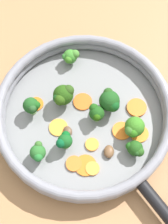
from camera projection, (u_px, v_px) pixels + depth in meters
ground_plane at (84, 118)px, 0.69m from camera, size 4.00×4.00×0.00m
skillet at (84, 117)px, 0.68m from camera, size 0.36×0.36×0.02m
skillet_rim_wall at (84, 111)px, 0.65m from camera, size 0.38×0.38×0.04m
skillet_rivet_left at (122, 187)px, 0.60m from camera, size 0.01×0.01×0.01m
skillet_rivet_right at (147, 168)px, 0.62m from camera, size 0.01×0.01×0.01m
carrot_slice_0 at (36, 104)px, 0.68m from camera, size 0.04×0.04×0.00m
carrot_slice_1 at (139, 134)px, 0.65m from camera, size 0.05×0.05×0.00m
carrot_slice_2 at (137, 108)px, 0.68m from camera, size 0.06×0.06×0.01m
carrot_slice_3 at (58, 127)px, 0.66m from camera, size 0.04×0.04×0.00m
carrot_slice_4 at (92, 144)px, 0.64m from camera, size 0.03×0.03×0.00m
carrot_slice_5 at (92, 168)px, 0.62m from camera, size 0.03×0.03×0.01m
carrot_slice_6 at (86, 165)px, 0.62m from camera, size 0.06×0.06×0.00m
carrot_slice_7 at (74, 164)px, 0.63m from camera, size 0.05×0.05×0.00m
carrot_slice_8 at (83, 102)px, 0.68m from camera, size 0.06×0.06×0.00m
carrot_slice_9 at (122, 131)px, 0.66m from camera, size 0.05×0.05×0.00m
broccoli_floret_0 at (135, 149)px, 0.62m from camera, size 0.04×0.03×0.04m
broccoli_floret_1 at (32, 106)px, 0.65m from camera, size 0.04×0.03×0.05m
broccoli_floret_2 at (70, 57)px, 0.71m from camera, size 0.03×0.04×0.04m
broccoli_floret_3 at (65, 141)px, 0.62m from camera, size 0.03×0.04×0.04m
broccoli_floret_4 at (38, 153)px, 0.61m from camera, size 0.03×0.03×0.04m
broccoli_floret_5 at (134, 128)px, 0.63m from camera, size 0.04×0.05×0.05m
broccoli_floret_6 at (96, 113)px, 0.65m from camera, size 0.04×0.03×0.04m
broccoli_floret_7 at (63, 95)px, 0.66m from camera, size 0.04×0.05×0.05m
broccoli_floret_8 at (110, 102)px, 0.65m from camera, size 0.05×0.04×0.05m
mushroom_piece_0 at (109, 152)px, 0.63m from camera, size 0.03×0.03×0.01m
mushroom_piece_1 at (137, 122)px, 0.66m from camera, size 0.03×0.03×0.01m
mushroom_piece_2 at (68, 131)px, 0.65m from camera, size 0.03×0.02×0.01m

